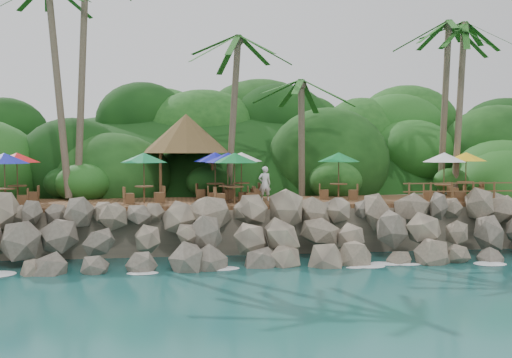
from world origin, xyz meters
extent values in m
plane|color=#19514F|center=(0.00, 0.00, 0.00)|extent=(140.00, 140.00, 0.00)
cube|color=gray|center=(0.00, 16.00, 1.05)|extent=(32.00, 25.20, 2.10)
ellipsoid|color=#143811|center=(0.00, 23.50, 0.00)|extent=(44.80, 28.00, 15.40)
cube|color=brown|center=(0.00, 6.00, 2.20)|extent=(26.00, 5.00, 0.20)
ellipsoid|color=white|center=(-9.00, 0.30, 0.03)|extent=(1.20, 0.80, 0.06)
ellipsoid|color=white|center=(-6.00, 0.30, 0.03)|extent=(1.20, 0.80, 0.06)
ellipsoid|color=white|center=(-3.00, 0.30, 0.03)|extent=(1.20, 0.80, 0.06)
ellipsoid|color=white|center=(0.00, 0.30, 0.03)|extent=(1.20, 0.80, 0.06)
ellipsoid|color=white|center=(3.00, 0.30, 0.03)|extent=(1.20, 0.80, 0.06)
ellipsoid|color=white|center=(6.00, 0.30, 0.03)|extent=(1.20, 0.80, 0.06)
ellipsoid|color=white|center=(9.00, 0.30, 0.03)|extent=(1.20, 0.80, 0.06)
cylinder|color=brown|center=(-10.07, 8.28, 8.07)|extent=(1.75, 2.50, 11.36)
cylinder|color=brown|center=(-8.98, 8.99, 8.66)|extent=(0.64, 2.73, 12.57)
cylinder|color=brown|center=(-0.86, 9.22, 6.70)|extent=(1.01, 1.21, 8.78)
ellipsoid|color=#23601E|center=(-0.86, 9.22, 11.09)|extent=(6.00, 6.00, 2.40)
cylinder|color=brown|center=(2.93, 8.70, 5.49)|extent=(0.59, 0.58, 6.39)
ellipsoid|color=#23601E|center=(2.93, 8.70, 8.68)|extent=(6.00, 6.00, 2.40)
cylinder|color=brown|center=(11.94, 8.12, 7.21)|extent=(1.38, 1.40, 9.80)
ellipsoid|color=#23601E|center=(11.94, 8.12, 12.13)|extent=(6.00, 6.00, 2.40)
cylinder|color=brown|center=(11.26, 8.58, 7.19)|extent=(0.49, 1.33, 9.77)
ellipsoid|color=#23601E|center=(11.26, 8.58, 12.08)|extent=(6.00, 6.00, 2.40)
cylinder|color=brown|center=(-4.86, 8.51, 3.50)|extent=(0.16, 0.16, 2.40)
cylinder|color=brown|center=(-2.06, 8.51, 3.50)|extent=(0.16, 0.16, 2.40)
cylinder|color=brown|center=(-4.86, 11.31, 3.50)|extent=(0.16, 0.16, 2.40)
cylinder|color=brown|center=(-2.06, 11.31, 3.50)|extent=(0.16, 0.16, 2.40)
cone|color=brown|center=(-3.46, 9.91, 5.80)|extent=(4.92, 4.92, 2.20)
cylinder|color=brown|center=(9.48, 4.78, 2.70)|extent=(0.09, 0.09, 0.80)
cylinder|color=brown|center=(9.48, 4.78, 3.11)|extent=(0.90, 0.90, 0.05)
cylinder|color=brown|center=(9.48, 4.78, 3.48)|extent=(0.05, 0.05, 2.37)
cone|color=silver|center=(9.48, 4.78, 4.50)|extent=(2.26, 2.26, 0.48)
cube|color=brown|center=(8.77, 5.03, 2.55)|extent=(0.58, 0.58, 0.49)
cube|color=brown|center=(10.19, 4.52, 2.55)|extent=(0.58, 0.58, 0.49)
cylinder|color=brown|center=(-11.80, 6.76, 2.70)|extent=(0.09, 0.09, 0.80)
cylinder|color=brown|center=(-11.80, 6.76, 3.11)|extent=(0.90, 0.90, 0.05)
cylinder|color=brown|center=(-11.80, 6.76, 3.48)|extent=(0.05, 0.05, 2.37)
cone|color=red|center=(-11.80, 6.76, 4.50)|extent=(2.26, 2.26, 0.48)
cube|color=brown|center=(-12.55, 6.72, 2.55)|extent=(0.47, 0.47, 0.49)
cube|color=brown|center=(-11.05, 6.79, 2.55)|extent=(0.47, 0.47, 0.49)
cylinder|color=brown|center=(4.37, 6.19, 2.70)|extent=(0.09, 0.09, 0.80)
cylinder|color=brown|center=(4.37, 6.19, 3.11)|extent=(0.90, 0.90, 0.05)
cylinder|color=brown|center=(4.37, 6.19, 3.48)|extent=(0.05, 0.05, 2.37)
cone|color=#0D7530|center=(4.37, 6.19, 4.50)|extent=(2.26, 2.26, 0.48)
cube|color=brown|center=(3.63, 6.35, 2.55)|extent=(0.54, 0.54, 0.49)
cube|color=brown|center=(5.11, 6.03, 2.55)|extent=(0.54, 0.54, 0.49)
cylinder|color=brown|center=(-0.58, 7.60, 2.70)|extent=(0.09, 0.09, 0.80)
cylinder|color=brown|center=(-0.58, 7.60, 3.11)|extent=(0.90, 0.90, 0.05)
cylinder|color=brown|center=(-0.58, 7.60, 3.48)|extent=(0.05, 0.05, 2.37)
cone|color=white|center=(-0.58, 7.60, 4.50)|extent=(2.26, 2.26, 0.48)
cube|color=brown|center=(-1.33, 7.54, 2.55)|extent=(0.49, 0.49, 0.49)
cube|color=brown|center=(0.17, 7.66, 2.55)|extent=(0.49, 0.49, 0.49)
cylinder|color=brown|center=(11.80, 6.98, 2.70)|extent=(0.09, 0.09, 0.80)
cylinder|color=brown|center=(11.80, 6.98, 3.11)|extent=(0.90, 0.90, 0.05)
cylinder|color=brown|center=(11.80, 6.98, 3.48)|extent=(0.05, 0.05, 2.37)
cone|color=gold|center=(11.80, 6.98, 4.50)|extent=(2.26, 2.26, 0.48)
cube|color=brown|center=(11.05, 6.94, 2.55)|extent=(0.47, 0.47, 0.49)
cube|color=brown|center=(12.55, 7.02, 2.55)|extent=(0.47, 0.47, 0.49)
cylinder|color=brown|center=(-11.80, 4.66, 2.70)|extent=(0.09, 0.09, 0.80)
cylinder|color=brown|center=(-11.80, 4.66, 3.11)|extent=(0.90, 0.90, 0.05)
cylinder|color=brown|center=(-11.80, 4.66, 3.48)|extent=(0.05, 0.05, 2.37)
cone|color=#0C14A0|center=(-11.80, 4.66, 4.50)|extent=(2.26, 2.26, 0.48)
cube|color=brown|center=(-11.05, 4.76, 2.55)|extent=(0.51, 0.51, 0.49)
cylinder|color=brown|center=(-1.99, 7.29, 2.70)|extent=(0.09, 0.09, 0.80)
cylinder|color=brown|center=(-1.99, 7.29, 3.11)|extent=(0.90, 0.90, 0.05)
cylinder|color=brown|center=(-1.99, 7.29, 3.48)|extent=(0.05, 0.05, 2.37)
cone|color=#0C0FA4|center=(-1.99, 7.29, 4.50)|extent=(2.26, 2.26, 0.48)
cube|color=brown|center=(-2.72, 7.46, 2.55)|extent=(0.54, 0.54, 0.49)
cube|color=brown|center=(-1.26, 7.12, 2.55)|extent=(0.54, 0.54, 0.49)
cylinder|color=brown|center=(-5.56, 5.46, 2.70)|extent=(0.09, 0.09, 0.80)
cylinder|color=brown|center=(-5.56, 5.46, 3.11)|extent=(0.90, 0.90, 0.05)
cylinder|color=brown|center=(-5.56, 5.46, 3.48)|extent=(0.05, 0.05, 2.37)
cone|color=#0D773C|center=(-5.56, 5.46, 4.50)|extent=(2.26, 2.26, 0.48)
cube|color=brown|center=(-6.28, 5.24, 2.55)|extent=(0.56, 0.56, 0.49)
cube|color=brown|center=(-4.84, 5.68, 2.55)|extent=(0.56, 0.56, 0.49)
cylinder|color=brown|center=(-1.49, 5.24, 2.70)|extent=(0.09, 0.09, 0.80)
cylinder|color=brown|center=(-1.49, 5.24, 3.11)|extent=(0.90, 0.90, 0.05)
cylinder|color=brown|center=(-1.49, 5.24, 3.48)|extent=(0.05, 0.05, 2.37)
cone|color=#0B0D9A|center=(-1.49, 5.24, 4.50)|extent=(2.26, 2.26, 0.48)
cube|color=brown|center=(-2.25, 5.27, 2.55)|extent=(0.47, 0.47, 0.49)
cube|color=brown|center=(-0.74, 5.22, 2.55)|extent=(0.47, 0.47, 0.49)
cylinder|color=brown|center=(-1.22, 4.71, 2.70)|extent=(0.09, 0.09, 0.80)
cylinder|color=brown|center=(-1.22, 4.71, 3.11)|extent=(0.90, 0.90, 0.05)
cylinder|color=brown|center=(-1.22, 4.71, 3.48)|extent=(0.05, 0.05, 2.37)
cone|color=#0C6C2D|center=(-1.22, 4.71, 4.50)|extent=(2.26, 2.26, 0.48)
cube|color=brown|center=(-1.96, 4.57, 2.55)|extent=(0.53, 0.53, 0.49)
cube|color=brown|center=(-0.48, 4.85, 2.55)|extent=(0.53, 0.53, 0.49)
cylinder|color=brown|center=(7.18, 3.65, 2.80)|extent=(0.10, 0.10, 1.00)
cylinder|color=brown|center=(8.28, 3.65, 2.80)|extent=(0.10, 0.10, 1.00)
cylinder|color=brown|center=(9.38, 3.65, 2.80)|extent=(0.10, 0.10, 1.00)
cylinder|color=brown|center=(10.48, 3.65, 2.80)|extent=(0.10, 0.10, 1.00)
cylinder|color=brown|center=(11.58, 3.65, 2.80)|extent=(0.10, 0.10, 1.00)
cube|color=brown|center=(10.48, 3.65, 3.25)|extent=(7.20, 0.06, 0.06)
cube|color=brown|center=(10.48, 3.65, 2.85)|extent=(7.20, 0.06, 0.06)
imported|color=silver|center=(0.39, 5.66, 3.18)|extent=(0.70, 0.51, 1.75)
camera|label=1|loc=(-3.90, -23.34, 4.95)|focal=41.01mm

